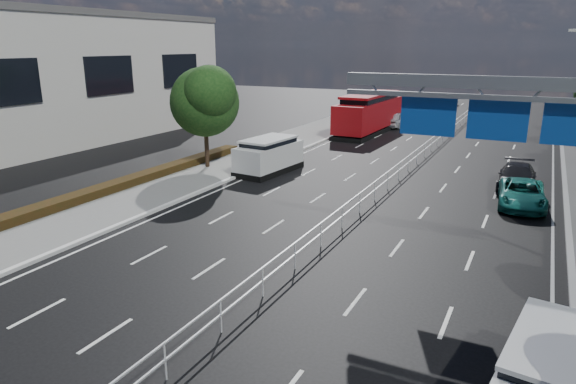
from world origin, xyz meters
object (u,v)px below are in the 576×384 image
at_px(red_bus, 370,112).
at_px(parked_car_dark, 517,177).
at_px(overhead_gantry, 521,113).
at_px(near_car_dark, 449,101).
at_px(parked_car_teal, 522,194).
at_px(silver_minivan, 553,378).
at_px(white_minivan, 269,156).
at_px(near_car_silver, 397,119).

relative_size(red_bus, parked_car_dark, 2.52).
bearing_deg(parked_car_dark, overhead_gantry, -90.03).
distance_m(near_car_dark, parked_car_teal, 45.28).
xyz_separation_m(red_bus, near_car_dark, (2.91, 25.38, -1.20)).
height_order(overhead_gantry, silver_minivan, overhead_gantry).
bearing_deg(near_car_dark, white_minivan, 88.84).
distance_m(white_minivan, silver_minivan, 23.42).
relative_size(white_minivan, near_car_dark, 1.31).
relative_size(overhead_gantry, white_minivan, 1.95).
relative_size(silver_minivan, parked_car_teal, 1.00).
distance_m(overhead_gantry, white_minivan, 17.70).
height_order(silver_minivan, parked_car_teal, silver_minivan).
relative_size(overhead_gantry, parked_car_teal, 2.18).
xyz_separation_m(red_bus, parked_car_teal, (13.92, -18.54, -1.21)).
height_order(near_car_dark, parked_car_dark, parked_car_dark).
bearing_deg(red_bus, silver_minivan, -64.56).
xyz_separation_m(red_bus, silver_minivan, (15.29, -34.78, -0.95)).
distance_m(red_bus, near_car_silver, 4.57).
relative_size(near_car_silver, silver_minivan, 0.96).
xyz_separation_m(red_bus, near_car_silver, (1.44, 4.20, -1.10)).
bearing_deg(overhead_gantry, near_car_dark, 101.73).
bearing_deg(near_car_dark, silver_minivan, 105.51).
bearing_deg(red_bus, white_minivan, -91.19).
height_order(near_car_silver, parked_car_teal, near_car_silver).
bearing_deg(parked_car_dark, near_car_silver, 120.60).
bearing_deg(near_car_dark, overhead_gantry, 105.61).
relative_size(near_car_dark, silver_minivan, 0.86).
bearing_deg(silver_minivan, near_car_silver, 117.43).
distance_m(overhead_gantry, parked_car_dark, 12.51).
bearing_deg(red_bus, parked_car_teal, -51.39).
bearing_deg(parked_car_teal, red_bus, 122.32).
height_order(overhead_gantry, near_car_silver, overhead_gantry).
bearing_deg(overhead_gantry, silver_minivan, -79.04).
bearing_deg(white_minivan, silver_minivan, -40.57).
bearing_deg(parked_car_dark, near_car_dark, 103.38).
xyz_separation_m(parked_car_teal, parked_car_dark, (-0.43, 3.32, 0.04)).
height_order(white_minivan, near_car_dark, white_minivan).
distance_m(near_car_dark, parked_car_dark, 41.95).
bearing_deg(overhead_gantry, near_car_silver, 111.67).
height_order(white_minivan, silver_minivan, white_minivan).
xyz_separation_m(near_car_dark, silver_minivan, (12.38, -60.16, 0.25)).
xyz_separation_m(overhead_gantry, red_bus, (-13.73, 26.72, -3.74)).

